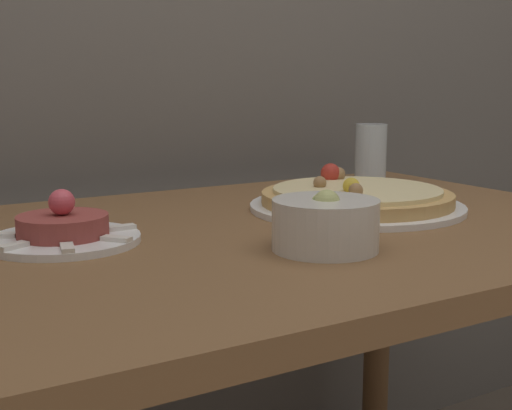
# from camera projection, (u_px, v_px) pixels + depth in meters

# --- Properties ---
(dining_table) EXTENTS (1.11, 0.79, 0.73)m
(dining_table) POSITION_uv_depth(u_px,v_px,m) (278.00, 294.00, 1.10)
(dining_table) COLOR brown
(dining_table) RESTS_ON ground_plane
(pizza_plate) EXTENTS (0.36, 0.36, 0.07)m
(pizza_plate) POSITION_uv_depth(u_px,v_px,m) (356.00, 199.00, 1.20)
(pizza_plate) COLOR white
(pizza_plate) RESTS_ON dining_table
(tartare_plate) EXTENTS (0.21, 0.21, 0.07)m
(tartare_plate) POSITION_uv_depth(u_px,v_px,m) (63.00, 231.00, 0.96)
(tartare_plate) COLOR white
(tartare_plate) RESTS_ON dining_table
(small_bowl) EXTENTS (0.14, 0.14, 0.08)m
(small_bowl) POSITION_uv_depth(u_px,v_px,m) (325.00, 223.00, 0.92)
(small_bowl) COLOR silver
(small_bowl) RESTS_ON dining_table
(drinking_glass) EXTENTS (0.07, 0.07, 0.12)m
(drinking_glass) POSITION_uv_depth(u_px,v_px,m) (371.00, 153.00, 1.51)
(drinking_glass) COLOR silver
(drinking_glass) RESTS_ON dining_table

